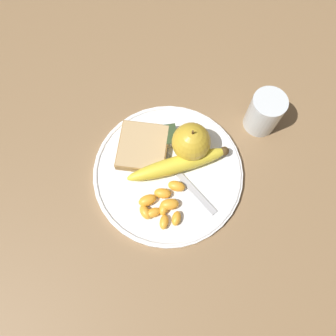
# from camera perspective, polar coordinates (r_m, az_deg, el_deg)

# --- Properties ---
(ground_plane) EXTENTS (3.00, 3.00, 0.00)m
(ground_plane) POSITION_cam_1_polar(r_m,az_deg,el_deg) (0.64, 0.00, -0.97)
(ground_plane) COLOR olive
(plate) EXTENTS (0.29, 0.29, 0.01)m
(plate) POSITION_cam_1_polar(r_m,az_deg,el_deg) (0.63, 0.00, -0.74)
(plate) COLOR white
(plate) RESTS_ON ground_plane
(juice_glass) EXTENTS (0.07, 0.07, 0.09)m
(juice_glass) POSITION_cam_1_polar(r_m,az_deg,el_deg) (0.68, 16.38, 9.12)
(juice_glass) COLOR silver
(juice_glass) RESTS_ON ground_plane
(apple) EXTENTS (0.07, 0.07, 0.08)m
(apple) POSITION_cam_1_polar(r_m,az_deg,el_deg) (0.61, 4.06, 4.52)
(apple) COLOR gold
(apple) RESTS_ON plate
(banana) EXTENTS (0.06, 0.20, 0.03)m
(banana) POSITION_cam_1_polar(r_m,az_deg,el_deg) (0.62, 1.96, 0.70)
(banana) COLOR yellow
(banana) RESTS_ON plate
(bread_slice) EXTENTS (0.12, 0.12, 0.02)m
(bread_slice) POSITION_cam_1_polar(r_m,az_deg,el_deg) (0.64, -4.37, 3.62)
(bread_slice) COLOR olive
(bread_slice) RESTS_ON plate
(fork) EXTENTS (0.18, 0.12, 0.00)m
(fork) POSITION_cam_1_polar(r_m,az_deg,el_deg) (0.63, 0.83, 0.02)
(fork) COLOR #B2B2B7
(fork) RESTS_ON plate
(jam_packet) EXTENTS (0.04, 0.03, 0.02)m
(jam_packet) POSITION_cam_1_polar(r_m,az_deg,el_deg) (0.65, 0.02, 5.56)
(jam_packet) COLOR silver
(jam_packet) RESTS_ON plate
(orange_segment_0) EXTENTS (0.03, 0.04, 0.02)m
(orange_segment_0) POSITION_cam_1_polar(r_m,az_deg,el_deg) (0.61, -3.60, -5.64)
(orange_segment_0) COLOR #F9A32D
(orange_segment_0) RESTS_ON plate
(orange_segment_1) EXTENTS (0.03, 0.04, 0.02)m
(orange_segment_1) POSITION_cam_1_polar(r_m,az_deg,el_deg) (0.61, -0.94, -4.44)
(orange_segment_1) COLOR #F9A32D
(orange_segment_1) RESTS_ON plate
(orange_segment_2) EXTENTS (0.03, 0.03, 0.02)m
(orange_segment_2) POSITION_cam_1_polar(r_m,az_deg,el_deg) (0.60, -0.73, -6.97)
(orange_segment_2) COLOR #F9A32D
(orange_segment_2) RESTS_ON plate
(orange_segment_3) EXTENTS (0.02, 0.03, 0.02)m
(orange_segment_3) POSITION_cam_1_polar(r_m,az_deg,el_deg) (0.60, -2.61, -7.78)
(orange_segment_3) COLOR #F9A32D
(orange_segment_3) RESTS_ON plate
(orange_segment_4) EXTENTS (0.02, 0.04, 0.02)m
(orange_segment_4) POSITION_cam_1_polar(r_m,az_deg,el_deg) (0.60, 0.28, -6.34)
(orange_segment_4) COLOR #F9A32D
(orange_segment_4) RESTS_ON plate
(orange_segment_5) EXTENTS (0.03, 0.04, 0.02)m
(orange_segment_5) POSITION_cam_1_polar(r_m,az_deg,el_deg) (0.61, 1.50, -3.17)
(orange_segment_5) COLOR #F9A32D
(orange_segment_5) RESTS_ON plate
(orange_segment_6) EXTENTS (0.03, 0.03, 0.02)m
(orange_segment_6) POSITION_cam_1_polar(r_m,az_deg,el_deg) (0.60, 1.48, -8.76)
(orange_segment_6) COLOR #F9A32D
(orange_segment_6) RESTS_ON plate
(orange_segment_7) EXTENTS (0.03, 0.02, 0.02)m
(orange_segment_7) POSITION_cam_1_polar(r_m,az_deg,el_deg) (0.60, -0.69, -9.39)
(orange_segment_7) COLOR #F9A32D
(orange_segment_7) RESTS_ON plate
(orange_segment_8) EXTENTS (0.03, 0.03, 0.02)m
(orange_segment_8) POSITION_cam_1_polar(r_m,az_deg,el_deg) (0.60, -3.97, -7.69)
(orange_segment_8) COLOR #F9A32D
(orange_segment_8) RESTS_ON plate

